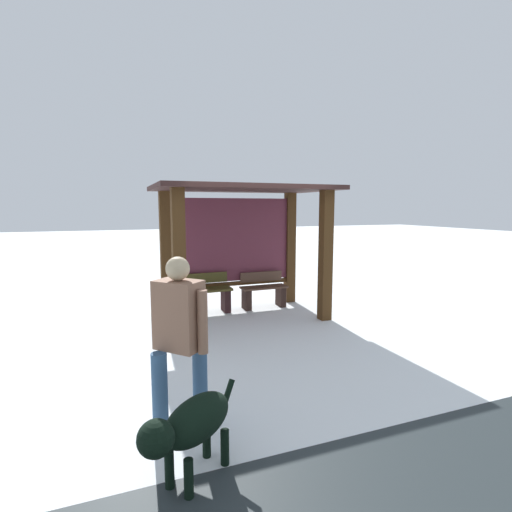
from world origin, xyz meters
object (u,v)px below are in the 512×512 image
at_px(bus_shelter, 240,223).
at_px(dog, 191,424).
at_px(person_walking, 179,332).
at_px(bench_center_inside, 264,292).
at_px(bench_left_inside, 207,296).

bearing_deg(bus_shelter, dog, -113.00).
bearing_deg(dog, person_walking, 86.23).
bearing_deg(dog, bus_shelter, 67.00).
bearing_deg(dog, bench_center_inside, 62.00).
bearing_deg(dog, bench_left_inside, 74.94).
height_order(bus_shelter, bench_left_inside, bus_shelter).
bearing_deg(bench_left_inside, person_walking, -107.06).
height_order(bench_left_inside, bench_center_inside, bench_left_inside).
bearing_deg(bench_left_inside, dog, -105.06).
distance_m(bench_center_inside, dog, 5.15).
xyz_separation_m(bus_shelter, bench_center_inside, (0.60, 0.26, -1.43)).
height_order(person_walking, dog, person_walking).
bearing_deg(bench_center_inside, person_walking, -121.71).
xyz_separation_m(bus_shelter, bench_left_inside, (-0.60, 0.26, -1.40)).
relative_size(bus_shelter, dog, 3.75).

